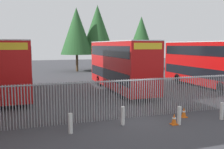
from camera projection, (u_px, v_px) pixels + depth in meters
ground_plane at (97, 92)px, 21.74m from camera, size 100.00×100.00×0.00m
palisade_fence at (125, 98)px, 13.89m from camera, size 16.75×0.14×2.35m
double_decker_bus_near_gate at (120, 64)px, 22.40m from camera, size 2.54×10.81×4.42m
double_decker_bus_behind_fence_left at (206, 62)px, 24.04m from camera, size 2.54×10.81×4.42m
double_decker_bus_behind_fence_right at (14, 65)px, 20.39m from camera, size 2.54×10.81×4.42m
bollard_near_left at (70, 123)px, 11.58m from camera, size 0.20×0.20×0.95m
bollard_center_front at (123, 116)px, 12.83m from camera, size 0.20×0.20×0.95m
bollard_near_right at (179, 116)px, 12.86m from camera, size 0.20×0.20×0.95m
bollard_far_right at (222, 111)px, 13.76m from camera, size 0.20×0.20×0.95m
traffic_cone_by_gate at (174, 119)px, 12.88m from camera, size 0.34×0.34×0.59m
traffic_cone_mid_forecourt at (184, 112)px, 14.20m from camera, size 0.34×0.34×0.59m
tree_tall_back at (77, 31)px, 38.48m from camera, size 4.99×4.99×9.77m
tree_short_side at (98, 29)px, 40.55m from camera, size 5.35×5.35×10.46m
tree_mid_row at (141, 36)px, 41.07m from camera, size 4.37×4.37×8.71m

